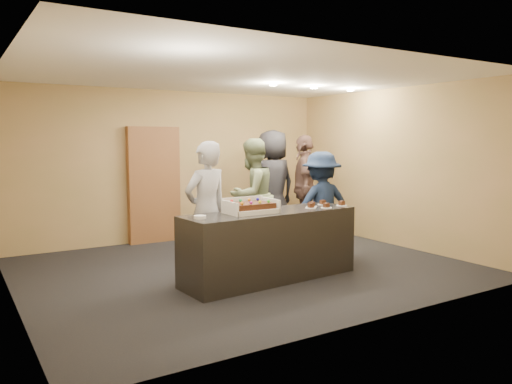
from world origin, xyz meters
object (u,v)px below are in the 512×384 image
at_px(serving_counter, 270,245).
at_px(cake_box, 250,209).
at_px(storage_cabinet, 154,185).
at_px(sheet_cake, 251,205).
at_px(person_dark_suit, 272,185).
at_px(person_brown_extra, 304,188).
at_px(plate_stack, 200,217).
at_px(person_navy_man, 321,205).
at_px(person_server_grey, 206,211).
at_px(person_sage_man, 252,195).

height_order(serving_counter, cake_box, cake_box).
distance_m(storage_cabinet, sheet_cake, 3.10).
xyz_separation_m(storage_cabinet, person_dark_suit, (1.92, -0.90, -0.03)).
bearing_deg(sheet_cake, serving_counter, 0.00).
xyz_separation_m(serving_counter, sheet_cake, (-0.29, -0.00, 0.55)).
xyz_separation_m(cake_box, person_brown_extra, (2.26, 1.82, 0.01)).
bearing_deg(plate_stack, person_navy_man, 15.87).
height_order(serving_counter, person_brown_extra, person_brown_extra).
relative_size(person_server_grey, person_sage_man, 0.98).
bearing_deg(person_dark_suit, sheet_cake, 46.65).
bearing_deg(serving_counter, storage_cabinet, 93.79).
bearing_deg(storage_cabinet, cake_box, -87.60).
bearing_deg(sheet_cake, storage_cabinet, 92.38).
xyz_separation_m(serving_counter, person_navy_man, (1.34, 0.61, 0.37)).
distance_m(sheet_cake, person_navy_man, 1.76).
height_order(serving_counter, person_sage_man, person_sage_man).
bearing_deg(person_brown_extra, person_navy_man, 9.18).
xyz_separation_m(sheet_cake, person_sage_man, (0.95, 1.53, -0.08)).
height_order(storage_cabinet, person_navy_man, storage_cabinet).
relative_size(storage_cabinet, plate_stack, 13.99).
bearing_deg(storage_cabinet, plate_stack, -100.96).
height_order(sheet_cake, plate_stack, sheet_cake).
relative_size(cake_box, person_server_grey, 0.35).
distance_m(person_navy_man, person_brown_extra, 1.39).
xyz_separation_m(person_server_grey, person_dark_suit, (2.20, 1.74, 0.10)).
bearing_deg(person_navy_man, cake_box, 27.68).
height_order(person_sage_man, person_dark_suit, person_dark_suit).
height_order(person_server_grey, person_sage_man, person_sage_man).
relative_size(storage_cabinet, person_dark_suit, 1.03).
xyz_separation_m(storage_cabinet, person_server_grey, (-0.27, -2.64, -0.12)).
xyz_separation_m(cake_box, person_dark_suit, (1.79, 2.17, 0.06)).
height_order(person_navy_man, person_brown_extra, person_brown_extra).
bearing_deg(person_navy_man, person_server_grey, 12.46).
bearing_deg(storage_cabinet, person_sage_man, -55.43).
relative_size(storage_cabinet, person_sage_man, 1.11).
height_order(person_navy_man, person_dark_suit, person_dark_suit).
relative_size(sheet_cake, person_sage_man, 0.29).
distance_m(plate_stack, person_brown_extra, 3.56).
bearing_deg(person_sage_man, sheet_cake, 41.75).
distance_m(cake_box, person_brown_extra, 2.90).
relative_size(plate_stack, person_navy_man, 0.09).
distance_m(person_server_grey, person_brown_extra, 3.00).
bearing_deg(storage_cabinet, person_navy_man, -54.59).
relative_size(person_brown_extra, person_dark_suit, 0.96).
height_order(sheet_cake, person_brown_extra, person_brown_extra).
bearing_deg(person_server_grey, person_navy_man, 171.32).
xyz_separation_m(plate_stack, person_dark_suit, (2.53, 2.26, 0.08)).
distance_m(serving_counter, person_brown_extra, 2.74).
relative_size(serving_counter, person_navy_man, 1.46).
bearing_deg(cake_box, serving_counter, -4.51).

